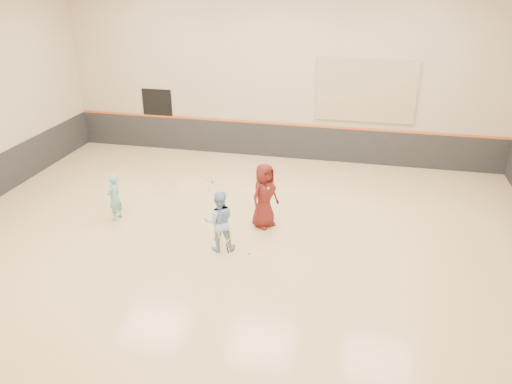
% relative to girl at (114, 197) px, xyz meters
% --- Properties ---
extents(room, '(15.04, 12.04, 6.22)m').
position_rel_girl_xyz_m(room, '(3.43, -0.35, 0.17)').
color(room, tan).
rests_on(room, ground).
extents(wainscot_back, '(14.90, 0.04, 1.20)m').
position_rel_girl_xyz_m(wainscot_back, '(3.43, 5.62, -0.04)').
color(wainscot_back, '#232326').
rests_on(wainscot_back, floor).
extents(accent_stripe, '(14.90, 0.03, 0.06)m').
position_rel_girl_xyz_m(accent_stripe, '(3.43, 5.61, 0.58)').
color(accent_stripe, '#D85914').
rests_on(accent_stripe, wall_back).
extents(acoustic_panel, '(3.20, 0.08, 2.00)m').
position_rel_girl_xyz_m(acoustic_panel, '(6.23, 5.60, 1.86)').
color(acoustic_panel, tan).
rests_on(acoustic_panel, wall_back).
extents(doorway, '(1.10, 0.05, 2.20)m').
position_rel_girl_xyz_m(doorway, '(-1.07, 5.63, 0.46)').
color(doorway, black).
rests_on(doorway, floor).
extents(girl, '(0.37, 0.50, 1.28)m').
position_rel_girl_xyz_m(girl, '(0.00, 0.00, 0.00)').
color(girl, '#66B2AE').
rests_on(girl, floor).
extents(instructor, '(0.89, 0.79, 1.51)m').
position_rel_girl_xyz_m(instructor, '(3.15, -0.90, 0.11)').
color(instructor, '#8CB3D8').
rests_on(instructor, floor).
extents(young_man, '(0.91, 1.00, 1.72)m').
position_rel_girl_xyz_m(young_man, '(3.94, 0.50, 0.22)').
color(young_man, '#5B1815').
rests_on(young_man, floor).
extents(held_racket, '(0.47, 0.47, 0.57)m').
position_rel_girl_xyz_m(held_racket, '(3.34, -1.09, -0.13)').
color(held_racket, gold).
rests_on(held_racket, instructor).
extents(spare_racket, '(0.61, 0.61, 0.07)m').
position_rel_girl_xyz_m(spare_racket, '(1.61, 3.11, -0.61)').
color(spare_racket, '#B8E532').
rests_on(spare_racket, floor).
extents(ball_under_racket, '(0.07, 0.07, 0.07)m').
position_rel_girl_xyz_m(ball_under_racket, '(3.89, -1.00, -0.61)').
color(ball_under_racket, '#B5D030').
rests_on(ball_under_racket, floor).
extents(ball_in_hand, '(0.07, 0.07, 0.07)m').
position_rel_girl_xyz_m(ball_in_hand, '(4.07, 0.31, 0.52)').
color(ball_in_hand, '#C4D832').
rests_on(ball_in_hand, young_man).
extents(ball_beside_spare, '(0.07, 0.07, 0.07)m').
position_rel_girl_xyz_m(ball_beside_spare, '(1.87, 2.27, -0.61)').
color(ball_beside_spare, '#E1EE37').
rests_on(ball_beside_spare, floor).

